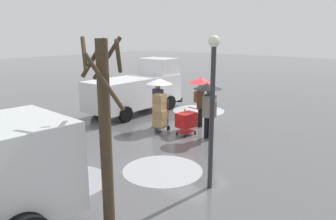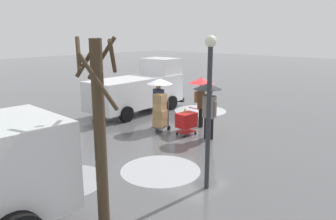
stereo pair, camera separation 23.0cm
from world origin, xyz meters
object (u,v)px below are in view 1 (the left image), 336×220
cargo_van_parked_right (138,89)px  bare_tree_near (105,129)px  shopping_cart_vendor (186,121)px  hand_dolly_boxes (160,112)px  pedestrian_black_side (200,90)px  pedestrian_white_side (208,97)px  street_lamp (212,98)px  pedestrian_pink_side (159,91)px

cargo_van_parked_right → bare_tree_near: size_ratio=1.40×
bare_tree_near → cargo_van_parked_right: bearing=-47.7°
shopping_cart_vendor → hand_dolly_boxes: bearing=19.2°
pedestrian_black_side → pedestrian_white_side: same height
pedestrian_white_side → street_lamp: (-2.36, 3.38, 0.79)m
street_lamp → cargo_van_parked_right: bearing=-32.3°
hand_dolly_boxes → pedestrian_pink_side: 0.89m
hand_dolly_boxes → pedestrian_pink_side: (0.35, -0.32, 0.75)m
pedestrian_black_side → street_lamp: (-3.48, 4.47, 0.80)m
pedestrian_black_side → bare_tree_near: bare_tree_near is taller
hand_dolly_boxes → pedestrian_pink_side: size_ratio=0.72×
shopping_cart_vendor → street_lamp: (-3.23, 3.20, 1.80)m
pedestrian_white_side → bare_tree_near: bearing=105.4°
pedestrian_white_side → bare_tree_near: (-1.69, 6.14, 0.50)m
shopping_cart_vendor → pedestrian_pink_side: pedestrian_pink_side is taller
cargo_van_parked_right → shopping_cart_vendor: 4.56m
shopping_cart_vendor → bare_tree_near: size_ratio=0.27×
street_lamp → pedestrian_pink_side: bearing=-34.2°
shopping_cart_vendor → pedestrian_white_side: (-0.88, -0.18, 1.02)m
cargo_van_parked_right → street_lamp: 8.94m
hand_dolly_boxes → pedestrian_black_side: size_ratio=0.72×
hand_dolly_boxes → pedestrian_white_side: (-1.94, -0.55, 0.75)m
cargo_van_parked_right → pedestrian_black_side: cargo_van_parked_right is taller
cargo_van_parked_right → shopping_cart_vendor: size_ratio=5.19×
shopping_cart_vendor → bare_tree_near: (-2.57, 5.96, 1.52)m
hand_dolly_boxes → bare_tree_near: bearing=123.0°
shopping_cart_vendor → cargo_van_parked_right: bearing=-19.8°
cargo_van_parked_right → pedestrian_pink_side: cargo_van_parked_right is taller
pedestrian_pink_side → hand_dolly_boxes: bearing=137.4°
shopping_cart_vendor → pedestrian_black_side: size_ratio=0.49×
shopping_cart_vendor → bare_tree_near: 6.67m
street_lamp → pedestrian_white_side: bearing=-55.1°
pedestrian_white_side → pedestrian_pink_side: bearing=5.5°
bare_tree_near → street_lamp: 2.86m
bare_tree_near → street_lamp: street_lamp is taller
cargo_van_parked_right → pedestrian_black_side: (-4.01, 0.26, 0.39)m
cargo_van_parked_right → hand_dolly_boxes: 3.73m
cargo_van_parked_right → bare_tree_near: bearing=132.3°
pedestrian_white_side → bare_tree_near: size_ratio=0.56×
shopping_cart_vendor → pedestrian_white_side: size_ratio=0.49×
cargo_van_parked_right → pedestrian_white_side: (-5.13, 1.35, 0.41)m
street_lamp → hand_dolly_boxes: bearing=-33.4°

